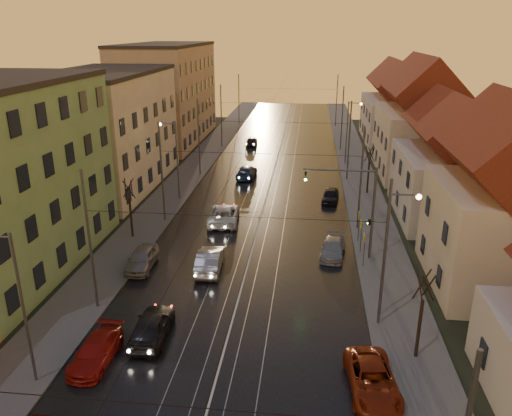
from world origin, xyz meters
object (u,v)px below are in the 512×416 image
(parked_right_2, at_px, (330,196))
(driving_car_2, at_px, (224,214))
(street_lamp_0, at_px, (15,295))
(driving_car_4, at_px, (252,141))
(street_lamp_1, at_px, (392,243))
(parked_right_0, at_px, (372,380))
(street_lamp_3, at_px, (350,127))
(parked_left_2, at_px, (96,351))
(traffic_light_mast, at_px, (360,201))
(driving_car_3, at_px, (247,172))
(parked_right_1, at_px, (333,248))
(street_lamp_2, at_px, (174,153))
(driving_car_1, at_px, (210,260))
(driving_car_0, at_px, (152,326))
(parked_left_3, at_px, (142,259))

(parked_right_2, bearing_deg, driving_car_2, -138.24)
(street_lamp_0, height_order, driving_car_4, street_lamp_0)
(street_lamp_1, bearing_deg, parked_right_0, -102.38)
(street_lamp_3, distance_m, parked_left_2, 45.11)
(traffic_light_mast, xyz_separation_m, driving_car_3, (-10.98, 20.61, -3.88))
(driving_car_3, height_order, driving_car_4, driving_car_3)
(street_lamp_0, distance_m, driving_car_2, 23.42)
(street_lamp_3, bearing_deg, street_lamp_0, -112.48)
(driving_car_2, height_order, parked_right_0, driving_car_2)
(street_lamp_0, xyz_separation_m, parked_right_1, (15.39, 16.30, -4.27))
(street_lamp_2, height_order, traffic_light_mast, street_lamp_2)
(driving_car_1, distance_m, parked_left_2, 11.70)
(traffic_light_mast, bearing_deg, parked_right_0, -91.52)
(street_lamp_2, distance_m, street_lamp_3, 24.24)
(street_lamp_0, relative_size, parked_right_2, 2.09)
(traffic_light_mast, xyz_separation_m, parked_left_2, (-14.47, -14.12, -3.97))
(street_lamp_1, height_order, driving_car_1, street_lamp_1)
(driving_car_3, relative_size, parked_right_1, 1.18)
(parked_right_2, bearing_deg, traffic_light_mast, -76.45)
(driving_car_0, bearing_deg, parked_right_1, -133.52)
(driving_car_4, bearing_deg, driving_car_0, 87.67)
(traffic_light_mast, xyz_separation_m, parked_left_3, (-15.59, -3.30, -3.87))
(parked_right_0, height_order, parked_right_1, parked_right_0)
(street_lamp_3, height_order, driving_car_0, street_lamp_3)
(driving_car_4, bearing_deg, parked_right_0, 100.39)
(driving_car_1, relative_size, parked_right_0, 0.99)
(street_lamp_1, bearing_deg, traffic_light_mast, 97.91)
(traffic_light_mast, distance_m, driving_car_4, 39.56)
(parked_left_2, relative_size, parked_right_1, 1.03)
(driving_car_0, distance_m, parked_left_2, 3.31)
(driving_car_1, relative_size, parked_left_2, 1.09)
(street_lamp_2, xyz_separation_m, driving_car_3, (6.12, 8.60, -4.17))
(street_lamp_3, bearing_deg, driving_car_3, -148.54)
(traffic_light_mast, relative_size, driving_car_1, 1.52)
(driving_car_3, distance_m, parked_right_1, 22.32)
(street_lamp_1, height_order, traffic_light_mast, street_lamp_1)
(driving_car_0, bearing_deg, driving_car_3, -94.55)
(traffic_light_mast, xyz_separation_m, driving_car_4, (-12.38, 37.36, -3.92))
(driving_car_2, bearing_deg, parked_right_0, 112.32)
(street_lamp_1, xyz_separation_m, street_lamp_3, (0.00, 36.00, 0.00))
(driving_car_2, relative_size, parked_left_2, 1.29)
(street_lamp_1, xyz_separation_m, driving_car_3, (-12.09, 28.60, -4.17))
(traffic_light_mast, xyz_separation_m, driving_car_1, (-10.64, -3.06, -3.82))
(traffic_light_mast, relative_size, driving_car_2, 1.29)
(driving_car_0, bearing_deg, street_lamp_0, 38.86)
(street_lamp_2, bearing_deg, driving_car_3, 54.57)
(street_lamp_3, distance_m, driving_car_0, 42.09)
(driving_car_2, bearing_deg, parked_left_2, 76.15)
(street_lamp_1, xyz_separation_m, driving_car_4, (-13.49, 45.36, -4.21))
(driving_car_3, relative_size, parked_left_2, 1.15)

